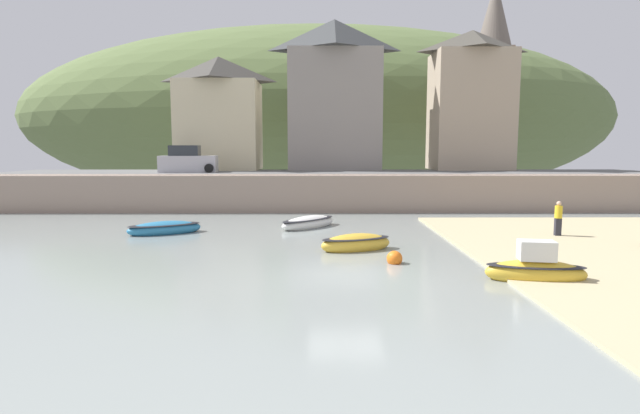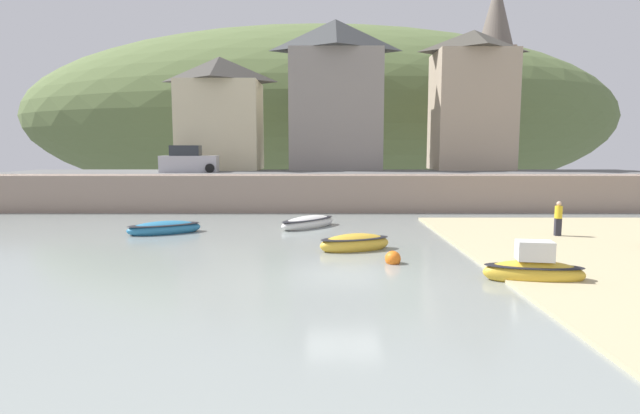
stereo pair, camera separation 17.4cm
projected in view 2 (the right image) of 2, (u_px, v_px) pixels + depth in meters
quay_seawall at (332, 190)px, 34.28m from camera, size 48.00×9.40×2.40m
hillside_backdrop at (320, 118)px, 70.93m from camera, size 80.00×44.00×23.47m
waterfront_building_left at (221, 113)px, 41.28m from camera, size 6.68×5.44×9.02m
waterfront_building_centre at (336, 94)px, 41.10m from camera, size 7.63×4.81×11.91m
waterfront_building_right at (473, 100)px, 41.14m from camera, size 6.40×5.04×11.10m
church_with_spire at (495, 71)px, 44.78m from camera, size 3.00×3.00×16.35m
fishing_boat_green at (165, 228)px, 25.10m from camera, size 3.75×2.75×0.79m
sailboat_far_left at (309, 223)px, 26.94m from camera, size 3.42×3.56×0.80m
sailboat_tall_mast at (534, 270)px, 16.09m from camera, size 3.22×1.47×1.49m
sailboat_blue_trim at (355, 243)px, 21.00m from camera, size 3.24×2.08×0.89m
parked_car_near_slipway at (189, 161)px, 37.26m from camera, size 4.20×1.97×1.95m
person_near_water at (559, 217)px, 23.75m from camera, size 0.34×0.34×1.62m
mooring_buoy at (393, 259)px, 18.59m from camera, size 0.58×0.58×0.58m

